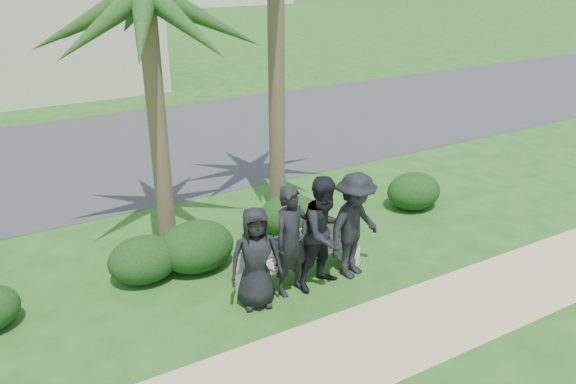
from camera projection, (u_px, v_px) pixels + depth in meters
name	position (u px, v px, depth m)	size (l,w,h in m)	color
ground	(279.00, 289.00, 8.96)	(160.00, 160.00, 0.00)	#1F4A15
footpath	(343.00, 353.00, 7.52)	(30.00, 1.60, 0.01)	tan
asphalt_street	(138.00, 148.00, 15.35)	(160.00, 8.00, 0.01)	#2D2D30
park_bench	(299.00, 260.00, 9.13)	(2.21, 0.71, 0.76)	gray
man_a	(256.00, 258.00, 8.26)	(0.78, 0.51, 1.60)	black
man_b	(292.00, 241.00, 8.56)	(0.65, 0.43, 1.78)	black
man_c	(325.00, 233.00, 8.73)	(0.90, 0.70, 1.86)	black
man_d	(354.00, 226.00, 9.01)	(1.16, 0.67, 1.80)	black
hedge_b	(144.00, 258.00, 9.10)	(1.16, 0.95, 0.75)	black
hedge_c	(196.00, 245.00, 9.41)	(1.30, 1.07, 0.85)	black
hedge_e	(289.00, 214.00, 10.61)	(1.19, 0.99, 0.78)	black
hedge_f	(414.00, 190.00, 11.68)	(1.17, 0.97, 0.77)	black
palm_left	(146.00, 0.00, 8.86)	(3.00, 3.00, 5.20)	brown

